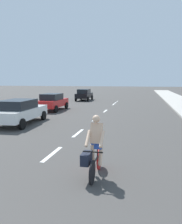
# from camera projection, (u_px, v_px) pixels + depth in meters

# --- Properties ---
(ground_plane) EXTENTS (160.00, 160.00, 0.00)m
(ground_plane) POSITION_uv_depth(u_px,v_px,m) (106.00, 110.00, 20.77)
(ground_plane) COLOR #423F3D
(lane_stripe_2) EXTENTS (0.16, 1.80, 0.01)m
(lane_stripe_2) POSITION_uv_depth(u_px,v_px,m) (52.00, 154.00, 8.46)
(lane_stripe_2) COLOR white
(lane_stripe_2) RESTS_ON ground
(lane_stripe_3) EXTENTS (0.16, 1.80, 0.01)m
(lane_stripe_3) POSITION_uv_depth(u_px,v_px,m) (78.00, 133.00, 11.80)
(lane_stripe_3) COLOR white
(lane_stripe_3) RESTS_ON ground
(lane_stripe_4) EXTENTS (0.16, 1.80, 0.01)m
(lane_stripe_4) POSITION_uv_depth(u_px,v_px,m) (95.00, 119.00, 16.06)
(lane_stripe_4) COLOR white
(lane_stripe_4) RESTS_ON ground
(lane_stripe_5) EXTENTS (0.16, 1.80, 0.01)m
(lane_stripe_5) POSITION_uv_depth(u_px,v_px,m) (105.00, 111.00, 20.27)
(lane_stripe_5) COLOR white
(lane_stripe_5) RESTS_ON ground
(lane_stripe_6) EXTENTS (0.16, 1.80, 0.01)m
(lane_stripe_6) POSITION_uv_depth(u_px,v_px,m) (114.00, 104.00, 25.97)
(lane_stripe_6) COLOR white
(lane_stripe_6) RESTS_ON ground
(lane_stripe_7) EXTENTS (0.16, 1.80, 0.01)m
(lane_stripe_7) POSITION_uv_depth(u_px,v_px,m) (116.00, 102.00, 28.19)
(lane_stripe_7) COLOR white
(lane_stripe_7) RESTS_ON ground
(lane_stripe_8) EXTENTS (0.16, 1.80, 0.01)m
(lane_stripe_8) POSITION_uv_depth(u_px,v_px,m) (117.00, 101.00, 29.20)
(lane_stripe_8) COLOR white
(lane_stripe_8) RESTS_ON ground
(cyclist) EXTENTS (0.63, 1.71, 1.82)m
(cyclist) POSITION_uv_depth(u_px,v_px,m) (94.00, 149.00, 6.39)
(cyclist) COLOR black
(cyclist) RESTS_ON ground
(parked_car_white) EXTENTS (2.28, 4.68, 1.57)m
(parked_car_white) POSITION_uv_depth(u_px,v_px,m) (19.00, 111.00, 14.19)
(parked_car_white) COLOR white
(parked_car_white) RESTS_ON ground
(parked_car_red) EXTENTS (1.91, 4.09, 1.57)m
(parked_car_red) POSITION_uv_depth(u_px,v_px,m) (53.00, 101.00, 20.60)
(parked_car_red) COLOR red
(parked_car_red) RESTS_ON ground
(parked_car_black) EXTENTS (1.94, 4.03, 1.57)m
(parked_car_black) POSITION_uv_depth(u_px,v_px,m) (84.00, 94.00, 30.71)
(parked_car_black) COLOR black
(parked_car_black) RESTS_ON ground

